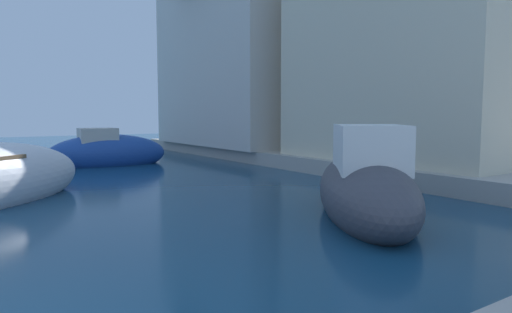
{
  "coord_description": "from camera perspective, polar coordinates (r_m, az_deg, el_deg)",
  "views": [
    {
      "loc": [
        0.37,
        -3.82,
        1.96
      ],
      "look_at": [
        9.21,
        9.52,
        0.46
      ],
      "focal_mm": 31.93,
      "sensor_mm": 36.0,
      "label": 1
    }
  ],
  "objects": [
    {
      "name": "moored_boat_1",
      "position": [
        18.47,
        -18.13,
        0.45
      ],
      "size": [
        4.56,
        1.99,
        1.77
      ],
      "rotation": [
        0.0,
        0.0,
        6.22
      ],
      "color": "#1E479E",
      "rests_on": "ground"
    },
    {
      "name": "waterfront_building_main",
      "position": [
        16.1,
        19.45,
        14.35
      ],
      "size": [
        5.51,
        8.12,
        8.03
      ],
      "color": "beige",
      "rests_on": "quay_promenade"
    },
    {
      "name": "moored_boat_3",
      "position": [
        9.03,
        13.59,
        -3.98
      ],
      "size": [
        4.44,
        5.09,
        2.11
      ],
      "rotation": [
        0.0,
        0.0,
        0.92
      ],
      "color": "#3F3F47",
      "rests_on": "ground"
    },
    {
      "name": "waterfront_building_far",
      "position": [
        23.82,
        -1.26,
        12.42
      ],
      "size": [
        6.28,
        8.12,
        8.68
      ],
      "color": "beige",
      "rests_on": "quay_promenade"
    },
    {
      "name": "quay_promenade",
      "position": [
        5.51,
        14.91,
        -12.92
      ],
      "size": [
        44.0,
        32.0,
        0.5
      ],
      "color": "#ADA89E",
      "rests_on": "ground"
    },
    {
      "name": "waterfront_building_annex",
      "position": [
        23.17,
        -0.16,
        13.21
      ],
      "size": [
        6.93,
        9.86,
        9.14
      ],
      "color": "beige",
      "rests_on": "quay_promenade"
    },
    {
      "name": "quayside_tree",
      "position": [
        20.47,
        5.79,
        10.12
      ],
      "size": [
        2.86,
        2.86,
        4.62
      ],
      "color": "brown",
      "rests_on": "quay_promenade"
    }
  ]
}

